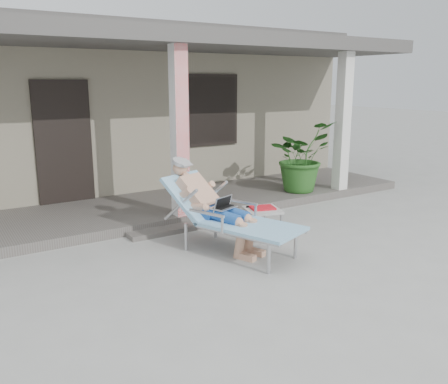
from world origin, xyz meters
TOP-DOWN VIEW (x-y plane):
  - ground at (0.00, 0.00)m, footprint 60.00×60.00m
  - house at (0.00, 6.50)m, footprint 10.40×5.40m
  - porch_deck at (0.00, 3.00)m, footprint 10.00×2.00m
  - porch_overhang at (0.00, 2.95)m, footprint 10.00×2.30m
  - porch_step at (0.00, 1.85)m, footprint 2.00×0.30m
  - lounger at (-0.09, 0.81)m, footprint 1.36×2.04m
  - side_table at (0.73, 0.98)m, footprint 0.61×0.61m
  - potted_palm at (2.74, 2.46)m, footprint 1.39×1.26m

SIDE VIEW (x-z plane):
  - ground at x=0.00m, z-range 0.00..0.00m
  - porch_step at x=0.00m, z-range 0.00..0.07m
  - porch_deck at x=0.00m, z-range 0.00..0.15m
  - side_table at x=0.73m, z-range 0.15..0.59m
  - lounger at x=-0.09m, z-range 0.15..1.43m
  - potted_palm at x=2.74m, z-range 0.15..1.49m
  - house at x=0.00m, z-range 0.02..3.32m
  - porch_overhang at x=0.00m, z-range 1.36..4.21m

